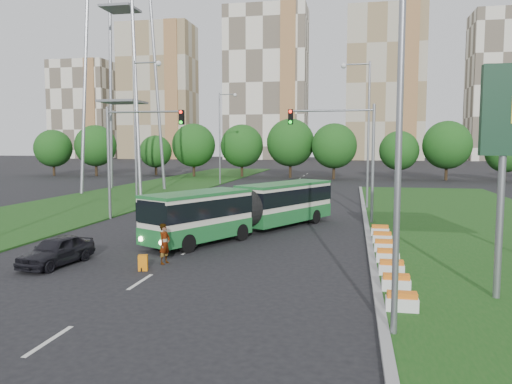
% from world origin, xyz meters
% --- Properties ---
extents(ground, '(360.00, 360.00, 0.00)m').
position_xyz_m(ground, '(0.00, 0.00, 0.00)').
color(ground, black).
rests_on(ground, ground).
extents(grass_median, '(14.00, 60.00, 0.15)m').
position_xyz_m(grass_median, '(13.00, 8.00, 0.07)').
color(grass_median, '#174714').
rests_on(grass_median, ground).
extents(median_kerb, '(0.30, 60.00, 0.18)m').
position_xyz_m(median_kerb, '(6.05, 8.00, 0.09)').
color(median_kerb, gray).
rests_on(median_kerb, ground).
extents(left_verge, '(12.00, 110.00, 0.10)m').
position_xyz_m(left_verge, '(-18.00, 25.00, 0.05)').
color(left_verge, '#174714').
rests_on(left_verge, ground).
extents(lane_markings, '(0.20, 100.00, 0.01)m').
position_xyz_m(lane_markings, '(-3.00, 20.00, 0.00)').
color(lane_markings, silver).
rests_on(lane_markings, ground).
extents(flower_planters, '(1.10, 13.70, 0.60)m').
position_xyz_m(flower_planters, '(6.70, -1.40, 0.45)').
color(flower_planters, silver).
rests_on(flower_planters, grass_median).
extents(traffic_mast_median, '(5.76, 0.32, 8.00)m').
position_xyz_m(traffic_mast_median, '(4.78, 10.00, 5.35)').
color(traffic_mast_median, gray).
rests_on(traffic_mast_median, ground).
extents(traffic_mast_left, '(5.76, 0.32, 8.00)m').
position_xyz_m(traffic_mast_left, '(-10.38, 9.00, 5.35)').
color(traffic_mast_left, gray).
rests_on(traffic_mast_left, ground).
extents(street_lamps, '(36.00, 60.00, 12.00)m').
position_xyz_m(street_lamps, '(-3.00, 10.00, 6.00)').
color(street_lamps, gray).
rests_on(street_lamps, ground).
extents(tree_line, '(120.00, 8.00, 9.00)m').
position_xyz_m(tree_line, '(10.00, 55.00, 4.50)').
color(tree_line, '#154412').
rests_on(tree_line, ground).
extents(apartment_tower_west, '(26.00, 15.00, 48.00)m').
position_xyz_m(apartment_tower_west, '(-65.00, 150.00, 24.00)').
color(apartment_tower_west, '#B8AF94').
rests_on(apartment_tower_west, ground).
extents(apartment_tower_cwest, '(28.00, 15.00, 52.00)m').
position_xyz_m(apartment_tower_cwest, '(-25.00, 150.00, 26.00)').
color(apartment_tower_cwest, silver).
rests_on(apartment_tower_cwest, ground).
extents(apartment_tower_ceast, '(25.00, 15.00, 50.00)m').
position_xyz_m(apartment_tower_ceast, '(15.00, 150.00, 25.00)').
color(apartment_tower_ceast, '#B8AF94').
rests_on(apartment_tower_ceast, ground).
extents(midrise_west, '(22.00, 14.00, 36.00)m').
position_xyz_m(midrise_west, '(-95.00, 150.00, 18.00)').
color(midrise_west, silver).
rests_on(midrise_west, ground).
extents(articulated_bus, '(2.34, 15.02, 2.47)m').
position_xyz_m(articulated_bus, '(-1.26, 5.32, 1.51)').
color(articulated_bus, beige).
rests_on(articulated_bus, ground).
extents(car_left_near, '(2.08, 4.05, 1.32)m').
position_xyz_m(car_left_near, '(-7.79, -4.17, 0.66)').
color(car_left_near, black).
rests_on(car_left_near, ground).
extents(car_left_far, '(2.22, 4.70, 1.49)m').
position_xyz_m(car_left_far, '(-7.80, 11.58, 0.74)').
color(car_left_far, black).
rests_on(car_left_far, ground).
extents(pedestrian, '(0.58, 0.75, 1.83)m').
position_xyz_m(pedestrian, '(-3.15, -3.00, 0.91)').
color(pedestrian, gray).
rests_on(pedestrian, ground).
extents(shopping_trolley, '(0.39, 0.41, 0.67)m').
position_xyz_m(shopping_trolley, '(-3.62, -4.33, 0.33)').
color(shopping_trolley, orange).
rests_on(shopping_trolley, ground).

